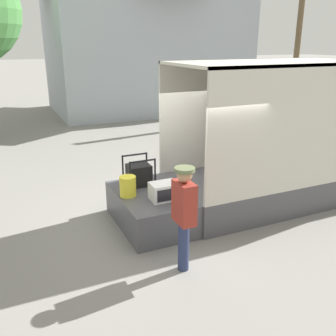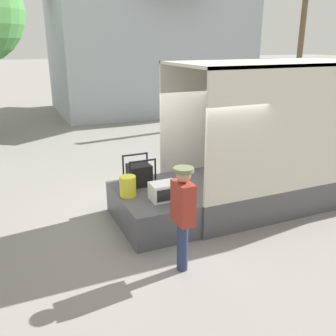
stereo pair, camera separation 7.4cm
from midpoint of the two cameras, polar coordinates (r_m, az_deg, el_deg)
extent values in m
plane|color=gray|center=(8.03, 2.00, -7.56)|extent=(160.00, 160.00, 0.00)
cube|color=#4C4C51|center=(8.97, 14.54, -2.94)|extent=(4.30, 2.12, 0.68)
cube|color=beige|center=(9.33, 11.46, 8.28)|extent=(4.30, 0.06, 2.49)
cube|color=beige|center=(7.77, 20.11, 5.45)|extent=(4.30, 0.06, 2.49)
cube|color=beige|center=(8.38, 16.14, 15.18)|extent=(4.30, 2.12, 0.06)
cylinder|color=orange|center=(9.32, 11.80, 1.64)|extent=(0.33, 0.33, 0.41)
cube|color=#B2A893|center=(9.20, 13.42, 1.12)|extent=(0.44, 0.32, 0.36)
cube|color=#B2A893|center=(8.78, 20.40, -0.73)|extent=(0.44, 0.32, 0.26)
cube|color=#B2A893|center=(9.64, 14.98, 1.80)|extent=(0.44, 0.32, 0.35)
cube|color=#4C4C51|center=(7.65, -2.40, -6.16)|extent=(1.30, 2.01, 0.68)
cube|color=white|center=(7.14, -0.37, -3.57)|extent=(0.51, 0.39, 0.34)
cube|color=black|center=(6.96, -0.11, -4.20)|extent=(0.33, 0.01, 0.23)
cube|color=black|center=(7.88, -4.15, -1.03)|extent=(0.46, 0.41, 0.44)
cylinder|color=slate|center=(7.93, -2.89, -0.70)|extent=(0.17, 0.23, 0.23)
cylinder|color=black|center=(7.56, -5.47, -1.26)|extent=(0.04, 0.04, 0.62)
cylinder|color=black|center=(7.73, -1.67, -0.72)|extent=(0.04, 0.04, 0.62)
cylinder|color=black|center=(7.99, -6.57, -0.18)|extent=(0.04, 0.04, 0.62)
cylinder|color=black|center=(8.15, -2.94, 0.32)|extent=(0.04, 0.04, 0.62)
cylinder|color=black|center=(7.55, -3.59, 1.09)|extent=(0.54, 0.04, 0.04)
cylinder|color=black|center=(7.98, -4.79, 2.05)|extent=(0.54, 0.04, 0.04)
cylinder|color=yellow|center=(7.35, -5.86, -2.76)|extent=(0.32, 0.32, 0.40)
cylinder|color=navy|center=(6.16, 2.57, -11.81)|extent=(0.18, 0.18, 0.85)
cube|color=maroon|center=(5.81, 2.68, -5.31)|extent=(0.24, 0.44, 0.68)
sphere|color=tan|center=(5.64, 2.75, -1.08)|extent=(0.23, 0.23, 0.23)
cylinder|color=#606B47|center=(5.61, 2.76, -0.24)|extent=(0.32, 0.32, 0.06)
cube|color=#A8B2BC|center=(21.00, -2.73, 16.82)|extent=(9.83, 6.16, 5.72)
cylinder|color=brown|center=(20.09, 19.98, 19.96)|extent=(0.28, 0.28, 8.70)
camera|label=1|loc=(0.04, -89.71, 0.10)|focal=40.00mm
camera|label=2|loc=(0.04, 90.29, -0.10)|focal=40.00mm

